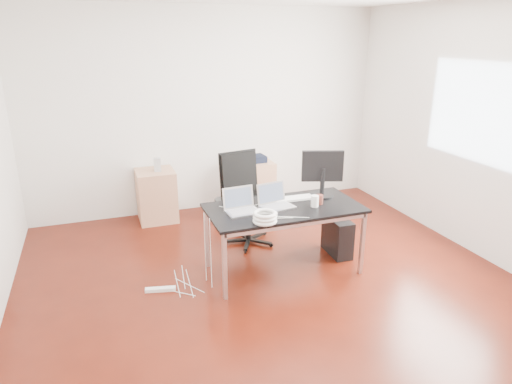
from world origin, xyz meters
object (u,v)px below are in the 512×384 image
object	(u,v)px
desk	(284,212)
pc_tower	(337,236)
office_chair	(245,194)
filing_cabinet_right	(254,185)
filing_cabinet_left	(157,196)

from	to	relation	value
desk	pc_tower	bearing A→B (deg)	11.35
office_chair	filing_cabinet_right	size ratio (longest dim) A/B	1.54
desk	filing_cabinet_left	distance (m)	2.20
desk	filing_cabinet_right	distance (m)	1.95
filing_cabinet_left	desk	bearing A→B (deg)	-60.64
office_chair	desk	bearing A→B (deg)	-90.26
office_chair	filing_cabinet_left	xyz separation A→B (m)	(-0.92, 1.04, -0.26)
office_chair	filing_cabinet_left	world-z (taller)	office_chair
filing_cabinet_left	filing_cabinet_right	distance (m)	1.41
office_chair	pc_tower	size ratio (longest dim) A/B	2.40
office_chair	filing_cabinet_right	bearing A→B (deg)	54.87
office_chair	filing_cabinet_right	xyz separation A→B (m)	(0.49, 1.04, -0.26)
filing_cabinet_right	pc_tower	xyz separation A→B (m)	(0.40, -1.74, -0.13)
office_chair	filing_cabinet_left	bearing A→B (deg)	121.72
filing_cabinet_left	filing_cabinet_right	xyz separation A→B (m)	(1.41, 0.00, 0.00)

